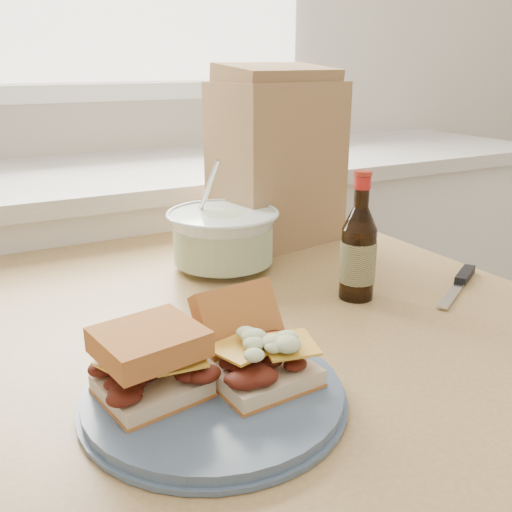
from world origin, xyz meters
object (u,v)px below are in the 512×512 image
beer_bottle (358,252)px  plate (214,395)px  coleslaw_bowl (223,240)px  paper_bag (277,165)px  dining_table (236,384)px

beer_bottle → plate: bearing=-170.4°
coleslaw_bowl → beer_bottle: size_ratio=0.99×
coleslaw_bowl → paper_bag: 0.23m
coleslaw_bowl → dining_table: bearing=-110.2°
plate → beer_bottle: size_ratio=1.40×
dining_table → paper_bag: (0.25, 0.31, 0.29)m
dining_table → paper_bag: size_ratio=3.06×
plate → paper_bag: 0.66m
coleslaw_bowl → paper_bag: size_ratio=0.63×
dining_table → coleslaw_bowl: size_ratio=4.87×
dining_table → plate: plate is taller
beer_bottle → paper_bag: paper_bag is taller
plate → paper_bag: paper_bag is taller
coleslaw_bowl → beer_bottle: bearing=-60.6°
dining_table → plate: (-0.13, -0.20, 0.13)m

